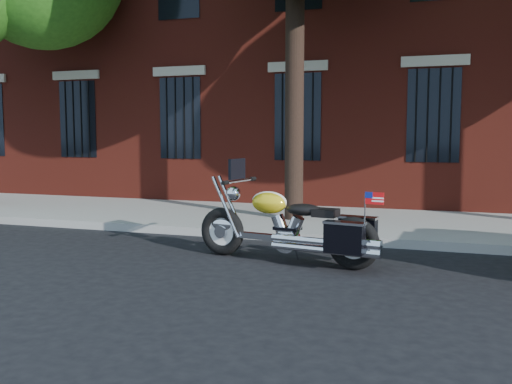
% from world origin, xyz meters
% --- Properties ---
extents(ground, '(120.00, 120.00, 0.00)m').
position_xyz_m(ground, '(0.00, 0.00, 0.00)').
color(ground, black).
rests_on(ground, ground).
extents(curb, '(40.00, 0.16, 0.15)m').
position_xyz_m(curb, '(0.00, 1.38, 0.07)').
color(curb, gray).
rests_on(curb, ground).
extents(sidewalk, '(40.00, 3.60, 0.15)m').
position_xyz_m(sidewalk, '(0.00, 3.26, 0.07)').
color(sidewalk, gray).
rests_on(sidewalk, ground).
extents(motorcycle, '(2.79, 1.09, 1.44)m').
position_xyz_m(motorcycle, '(1.34, -0.24, 0.49)').
color(motorcycle, black).
rests_on(motorcycle, ground).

